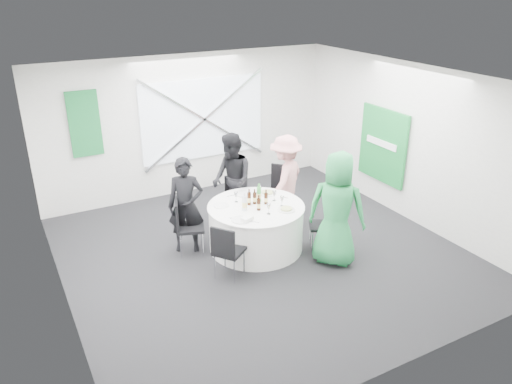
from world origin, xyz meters
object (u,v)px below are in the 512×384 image
chair_back (236,195)px  green_water_bottle (259,194)px  banquet_table (256,227)px  clear_water_bottle (245,203)px  chair_back_right (280,188)px  person_woman_pink (285,179)px  chair_front_left (227,248)px  person_woman_green (337,209)px  person_man_back (232,180)px  chair_back_left (185,223)px  person_man_back_left (186,205)px  chair_front_right (326,221)px

chair_back → green_water_bottle: (-0.08, -1.02, 0.41)m
banquet_table → clear_water_bottle: bearing=-164.6°
chair_back_right → green_water_bottle: 1.09m
person_woman_pink → clear_water_bottle: 1.41m
chair_front_left → person_woman_green: person_woman_green is taller
person_woman_green → person_woman_pink: bearing=-45.4°
person_man_back → person_woman_green: (0.80, -1.97, 0.07)m
chair_back_left → person_woman_green: size_ratio=0.51×
person_woman_green → chair_back_left: bearing=13.1°
person_man_back_left → person_woman_green: 2.37m
chair_back_right → chair_front_right: chair_back_right is taller
chair_front_right → chair_back: bearing=-125.9°
chair_back_left → person_woman_pink: person_woman_pink is taller
chair_back_right → person_man_back: person_man_back is taller
person_woman_green → chair_back_right: bearing=-44.2°
banquet_table → chair_back_right: 1.24m
chair_back_left → chair_front_left: bearing=-146.0°
person_man_back → green_water_bottle: person_man_back is taller
chair_back → green_water_bottle: green_water_bottle is taller
chair_back → chair_front_left: size_ratio=0.93×
chair_front_right → person_woman_pink: bearing=-149.3°
chair_back_right → chair_front_left: chair_back_right is taller
chair_back → chair_front_left: (-1.02, -1.76, 0.04)m
chair_back → green_water_bottle: 1.10m
chair_back → person_woman_green: (0.66, -2.11, 0.43)m
person_man_back_left → chair_front_left: bearing=-54.5°
person_woman_pink → clear_water_bottle: person_woman_pink is taller
person_man_back → chair_back_left: bearing=-57.5°
chair_back → chair_front_left: bearing=-110.1°
person_man_back → person_woman_pink: (0.89, -0.34, -0.03)m
chair_front_left → person_man_back: (0.89, 1.62, 0.32)m
chair_back_right → chair_front_left: 2.24m
chair_back_right → person_woman_green: bearing=-42.5°
banquet_table → clear_water_bottle: 0.56m
person_man_back → chair_back_right: bearing=79.5°
banquet_table → chair_back: size_ratio=1.91×
person_man_back_left → person_man_back: size_ratio=0.94×
person_woman_green → chair_back: bearing=-24.6°
chair_front_right → chair_front_left: size_ratio=0.96×
chair_back_right → person_man_back: size_ratio=0.60×
chair_front_right → person_woman_pink: (-0.03, 1.23, 0.31)m
person_woman_pink → banquet_table: bearing=0.0°
banquet_table → chair_back_right: chair_back_right is taller
chair_front_right → green_water_bottle: bearing=-99.0°
chair_back_left → clear_water_bottle: (0.83, -0.46, 0.34)m
banquet_table → person_man_back_left: bearing=153.9°
person_man_back_left → clear_water_bottle: (0.76, -0.56, 0.10)m
banquet_table → person_man_back: (0.07, 1.01, 0.45)m
chair_back → chair_front_left: chair_front_left is taller
person_man_back → green_water_bottle: size_ratio=5.40×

